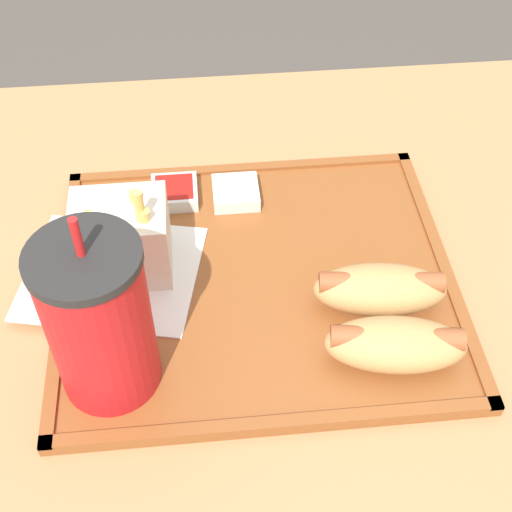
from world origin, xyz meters
TOP-DOWN VIEW (x-y plane):
  - dining_table at (0.00, 0.00)m, footprint 1.23×0.80m
  - food_tray at (-0.01, -0.03)m, footprint 0.39×0.34m
  - paper_napkin at (0.13, -0.05)m, footprint 0.20×0.18m
  - soda_cup at (0.13, 0.08)m, footprint 0.09×0.09m
  - hot_dog_far at (-0.12, 0.08)m, footprint 0.13×0.07m
  - hot_dog_near at (-0.12, 0.02)m, footprint 0.13×0.07m
  - fries_carton at (0.12, -0.05)m, footprint 0.09×0.07m
  - sauce_cup_mayo at (-0.00, -0.14)m, footprint 0.05×0.05m
  - sauce_cup_ketchup at (0.07, -0.15)m, footprint 0.05×0.05m

SIDE VIEW (x-z plane):
  - dining_table at x=0.00m, z-range 0.00..0.71m
  - food_tray at x=-0.01m, z-range 0.70..0.72m
  - paper_napkin at x=0.13m, z-range 0.72..0.72m
  - sauce_cup_mayo at x=0.00m, z-range 0.72..0.73m
  - sauce_cup_ketchup at x=0.07m, z-range 0.72..0.73m
  - hot_dog_far at x=-0.12m, z-range 0.72..0.76m
  - hot_dog_near at x=-0.12m, z-range 0.72..0.76m
  - fries_carton at x=0.12m, z-range 0.70..0.81m
  - soda_cup at x=0.13m, z-range 0.70..0.89m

